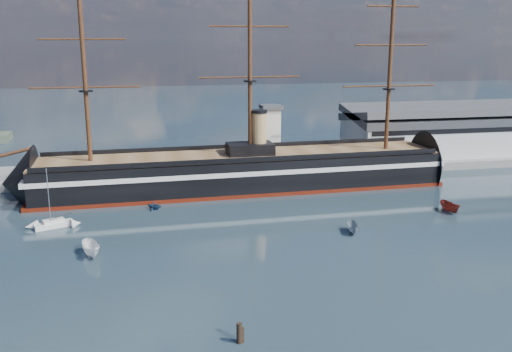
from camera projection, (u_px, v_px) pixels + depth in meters
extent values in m
plane|color=#182934|center=(294.00, 213.00, 109.40)|extent=(600.00, 600.00, 0.00)
cube|color=slate|center=(295.00, 169.00, 145.61)|extent=(180.00, 18.00, 2.00)
cube|color=#B7BABC|center=(459.00, 134.00, 157.16)|extent=(62.00, 20.00, 10.00)
cube|color=#3F4247|center=(461.00, 113.00, 155.83)|extent=(63.00, 21.00, 2.00)
cube|color=silver|center=(271.00, 138.00, 139.24)|extent=(4.00, 4.00, 14.00)
cube|color=#3F4247|center=(271.00, 107.00, 137.46)|extent=(5.00, 5.00, 1.00)
cube|color=black|center=(241.00, 171.00, 126.16)|extent=(88.41, 18.44, 7.00)
cube|color=silver|center=(241.00, 166.00, 125.88)|extent=(90.42, 18.74, 1.00)
cube|color=#541509|center=(241.00, 187.00, 127.03)|extent=(90.42, 18.70, 0.90)
cone|color=black|center=(19.00, 183.00, 117.12)|extent=(14.43, 16.06, 15.68)
cone|color=black|center=(434.00, 163.00, 135.34)|extent=(11.43, 15.98, 15.68)
cube|color=brown|center=(241.00, 155.00, 125.31)|extent=(88.38, 17.16, 0.40)
cube|color=black|center=(250.00, 149.00, 125.37)|extent=(10.16, 6.28, 2.50)
cylinder|color=tan|center=(259.00, 133.00, 124.93)|extent=(3.20, 3.20, 9.00)
cylinder|color=#381E0F|center=(84.00, 68.00, 114.47)|extent=(0.90, 0.90, 38.00)
cylinder|color=#381E0F|center=(250.00, 57.00, 120.66)|extent=(0.90, 0.90, 42.00)
cylinder|color=#381E0F|center=(390.00, 70.00, 127.64)|extent=(0.90, 0.90, 36.00)
cube|color=silver|center=(54.00, 225.00, 101.23)|extent=(6.98, 4.31, 0.90)
cube|color=silver|center=(54.00, 221.00, 101.06)|extent=(3.86, 2.65, 0.72)
cylinder|color=#B2B2B7|center=(49.00, 196.00, 99.86)|extent=(0.14, 0.14, 9.87)
imported|color=white|center=(92.00, 256.00, 87.91)|extent=(7.55, 4.42, 2.84)
imported|color=gray|center=(353.00, 233.00, 98.29)|extent=(5.90, 3.23, 2.23)
imported|color=navy|center=(155.00, 209.00, 111.87)|extent=(4.87, 5.54, 1.91)
imported|color=maroon|center=(450.00, 212.00, 110.03)|extent=(6.55, 3.04, 2.53)
cylinder|color=black|center=(239.00, 343.00, 63.06)|extent=(0.64, 0.64, 3.08)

